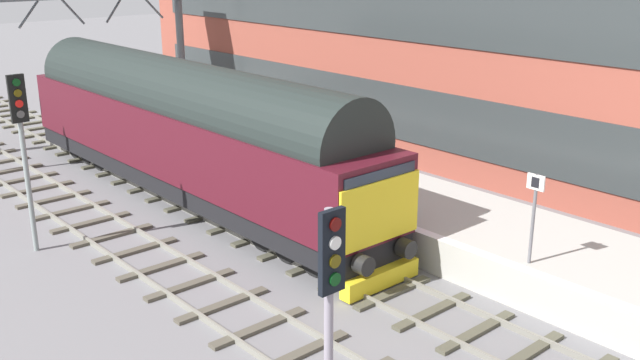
% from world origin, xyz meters
% --- Properties ---
extents(ground_plane, '(140.00, 140.00, 0.00)m').
position_xyz_m(ground_plane, '(0.00, 0.00, 0.00)').
color(ground_plane, slate).
rests_on(ground_plane, ground).
extents(track_main, '(2.50, 60.00, 0.15)m').
position_xyz_m(track_main, '(0.00, 0.00, 0.05)').
color(track_main, slate).
rests_on(track_main, ground).
extents(track_adjacent_west, '(2.50, 60.00, 0.15)m').
position_xyz_m(track_adjacent_west, '(-3.47, 0.00, 0.06)').
color(track_adjacent_west, gray).
rests_on(track_adjacent_west, ground).
extents(station_platform, '(4.00, 44.00, 1.01)m').
position_xyz_m(station_platform, '(3.60, 0.00, 0.50)').
color(station_platform, '#AEADA6').
rests_on(station_platform, ground).
extents(diesel_locomotive, '(2.74, 18.20, 4.68)m').
position_xyz_m(diesel_locomotive, '(0.00, 5.02, 2.48)').
color(diesel_locomotive, black).
rests_on(diesel_locomotive, ground).
extents(signal_post_near, '(0.44, 0.22, 4.59)m').
position_xyz_m(signal_post_near, '(-5.49, -8.12, 3.00)').
color(signal_post_near, gray).
rests_on(signal_post_near, ground).
extents(signal_post_mid, '(0.44, 0.22, 4.95)m').
position_xyz_m(signal_post_mid, '(-5.49, 4.06, 3.22)').
color(signal_post_mid, gray).
rests_on(signal_post_mid, ground).
extents(platform_number_sign, '(0.10, 0.44, 2.17)m').
position_xyz_m(platform_number_sign, '(2.12, -6.70, 2.43)').
color(platform_number_sign, slate).
rests_on(platform_number_sign, station_platform).
extents(waiting_passenger, '(0.46, 0.46, 1.64)m').
position_xyz_m(waiting_passenger, '(2.49, 7.32, 1.99)').
color(waiting_passenger, '#28373F').
rests_on(waiting_passenger, station_platform).
extents(overhead_footbridge, '(12.77, 2.00, 6.52)m').
position_xyz_m(overhead_footbridge, '(0.32, 15.95, 5.92)').
color(overhead_footbridge, slate).
rests_on(overhead_footbridge, ground).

